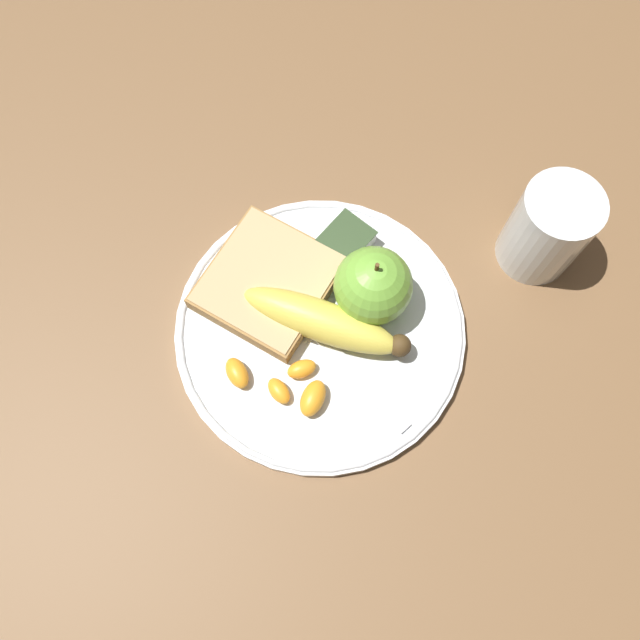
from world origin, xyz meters
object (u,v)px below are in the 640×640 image
at_px(juice_glass, 547,231).
at_px(fork, 323,340).
at_px(plate, 320,329).
at_px(jam_packet, 345,243).
at_px(bread_slice, 269,282).
at_px(banana, 330,321).
at_px(apple, 373,286).

relative_size(juice_glass, fork, 0.51).
xyz_separation_m(plate, jam_packet, (-0.08, -0.04, 0.01)).
bearing_deg(bread_slice, juice_glass, 139.56).
bearing_deg(bread_slice, jam_packet, 160.14).
bearing_deg(bread_slice, banana, 94.55).
distance_m(plate, juice_glass, 0.23).
distance_m(juice_glass, fork, 0.23).
xyz_separation_m(plate, banana, (-0.01, 0.01, 0.02)).
bearing_deg(juice_glass, jam_packet, -49.40).
distance_m(juice_glass, banana, 0.22).
bearing_deg(apple, jam_packet, -116.67).
xyz_separation_m(apple, fork, (0.06, -0.01, -0.03)).
relative_size(plate, juice_glass, 2.86).
distance_m(bread_slice, fork, 0.08).
height_order(plate, bread_slice, bread_slice).
distance_m(plate, apple, 0.07).
height_order(juice_glass, fork, juice_glass).
bearing_deg(banana, juice_glass, 152.84).
relative_size(juice_glass, banana, 0.62).
bearing_deg(bread_slice, plate, 89.85).
xyz_separation_m(apple, banana, (0.05, -0.01, -0.02)).
distance_m(banana, bread_slice, 0.07).
bearing_deg(jam_packet, fork, 27.92).
bearing_deg(fork, plate, -29.70).
height_order(fork, jam_packet, jam_packet).
xyz_separation_m(juice_glass, banana, (0.19, -0.10, -0.01)).
bearing_deg(jam_packet, apple, 63.33).
height_order(banana, jam_packet, banana).
bearing_deg(plate, banana, 128.11).
xyz_separation_m(apple, jam_packet, (-0.03, -0.05, -0.03)).
relative_size(apple, bread_slice, 0.61).
bearing_deg(banana, fork, 13.86).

